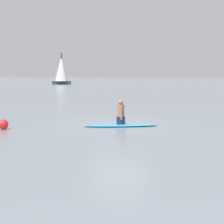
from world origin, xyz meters
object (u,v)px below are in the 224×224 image
at_px(person_paddler, 121,113).
at_px(surfboard, 121,125).
at_px(sailboat_near_left, 61,70).
at_px(buoy_marker, 3,124).

bearing_deg(person_paddler, surfboard, 89.19).
xyz_separation_m(sailboat_near_left, buoy_marker, (55.13, 28.06, -2.74)).
bearing_deg(surfboard, buoy_marker, 4.59).
bearing_deg(surfboard, person_paddler, -90.81).
bearing_deg(buoy_marker, sailboat_near_left, -153.03).
bearing_deg(sailboat_near_left, buoy_marker, 94.41).
height_order(person_paddler, sailboat_near_left, sailboat_near_left).
distance_m(surfboard, sailboat_near_left, 61.70).
bearing_deg(sailboat_near_left, surfboard, 98.79).
bearing_deg(buoy_marker, person_paddler, 121.96).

